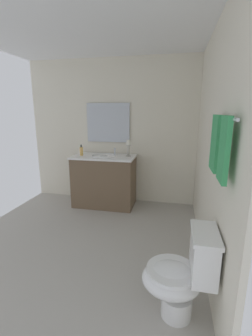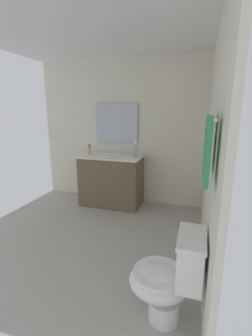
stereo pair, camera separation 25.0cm
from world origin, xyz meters
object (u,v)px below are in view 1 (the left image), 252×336
object	(u,v)px
vanity_cabinet	(104,181)
towel_near_vanity	(215,143)
soap_bottle	(81,151)
mirror	(108,123)
towel_bar	(225,118)
towel_center	(224,150)
sink_basin	(104,158)
toilet	(181,276)
candle_holder_tall	(128,148)

from	to	relation	value
vanity_cabinet	towel_near_vanity	world-z (taller)	towel_near_vanity
vanity_cabinet	soap_bottle	bearing A→B (deg)	-85.44
vanity_cabinet	mirror	distance (m)	1.00
mirror	towel_bar	xyz separation A→B (m)	(2.24, 1.47, 0.14)
vanity_cabinet	towel_center	xyz separation A→B (m)	(2.13, 1.45, 0.92)
towel_center	sink_basin	bearing A→B (deg)	-145.81
sink_basin	toilet	xyz separation A→B (m)	(2.06, 1.24, -0.46)
sink_basin	towel_center	size ratio (longest dim) A/B	0.99
mirror	toilet	world-z (taller)	mirror
mirror	towel_near_vanity	distance (m)	2.52
vanity_cabinet	towel_center	size ratio (longest dim) A/B	2.58
soap_bottle	towel_near_vanity	world-z (taller)	towel_near_vanity
sink_basin	towel_near_vanity	bearing A→B (deg)	39.04
vanity_cabinet	toilet	world-z (taller)	vanity_cabinet
toilet	towel_bar	size ratio (longest dim) A/B	1.08
sink_basin	candle_holder_tall	bearing A→B (deg)	97.04
vanity_cabinet	towel_center	world-z (taller)	towel_center
vanity_cabinet	soap_bottle	size ratio (longest dim) A/B	5.83
vanity_cabinet	mirror	world-z (taller)	mirror
towel_bar	towel_near_vanity	world-z (taller)	towel_near_vanity
sink_basin	towel_near_vanity	size ratio (longest dim) A/B	0.96
soap_bottle	candle_holder_tall	bearing A→B (deg)	95.83
sink_basin	candle_holder_tall	size ratio (longest dim) A/B	1.50
vanity_cabinet	candle_holder_tall	xyz separation A→B (m)	(-0.05, 0.41, 0.57)
mirror	towel_bar	size ratio (longest dim) A/B	1.09
sink_basin	towel_near_vanity	world-z (taller)	towel_near_vanity
vanity_cabinet	towel_bar	world-z (taller)	towel_bar
sink_basin	towel_bar	distance (m)	2.55
towel_center	vanity_cabinet	bearing A→B (deg)	-145.80
vanity_cabinet	mirror	bearing A→B (deg)	179.99
candle_holder_tall	towel_bar	bearing A→B (deg)	27.86
vanity_cabinet	towel_bar	xyz separation A→B (m)	(1.96, 1.47, 1.10)
towel_bar	vanity_cabinet	bearing A→B (deg)	-143.17
candle_holder_tall	towel_bar	size ratio (longest dim) A/B	0.39
sink_basin	mirror	bearing A→B (deg)	-179.80
mirror	towel_bar	world-z (taller)	mirror
sink_basin	towel_bar	bearing A→B (deg)	36.81
towel_bar	towel_center	xyz separation A→B (m)	(0.17, -0.02, -0.18)
towel_bar	towel_near_vanity	xyz separation A→B (m)	(-0.17, -0.02, -0.19)
mirror	towel_center	world-z (taller)	mirror
sink_basin	candle_holder_tall	xyz separation A→B (m)	(-0.05, 0.40, 0.18)
vanity_cabinet	soap_bottle	world-z (taller)	soap_bottle
towel_near_vanity	sink_basin	bearing A→B (deg)	-140.96
towel_bar	towel_center	distance (m)	0.25
sink_basin	towel_center	xyz separation A→B (m)	(2.13, 1.45, 0.53)
mirror	candle_holder_tall	size ratio (longest dim) A/B	2.82
candle_holder_tall	towel_near_vanity	xyz separation A→B (m)	(1.84, 1.04, 0.34)
candle_holder_tall	soap_bottle	xyz separation A→B (m)	(0.08, -0.79, -0.07)
candle_holder_tall	towel_bar	world-z (taller)	towel_bar
towel_near_vanity	candle_holder_tall	bearing A→B (deg)	-150.38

